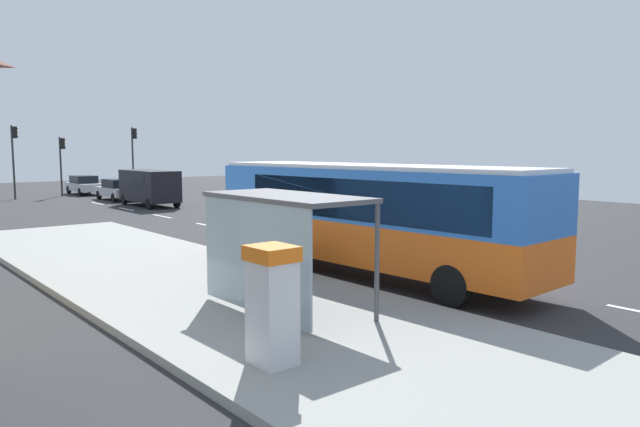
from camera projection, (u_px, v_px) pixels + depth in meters
ground_plane at (203, 226)px, 28.05m from camera, size 56.00×92.00×0.04m
sidewalk_platform at (210, 291)px, 14.81m from camera, size 6.20×30.00×0.18m
lane_stripe_seg_1 at (469, 277)px, 16.78m from camera, size 0.16×2.20×0.01m
lane_stripe_seg_2 at (349, 254)px, 20.59m from camera, size 0.16×2.20×0.01m
lane_stripe_seg_3 at (268, 237)px, 24.40m from camera, size 0.16×2.20×0.01m
lane_stripe_seg_4 at (208, 225)px, 28.21m from camera, size 0.16×2.20×0.01m
lane_stripe_seg_5 at (162, 216)px, 32.02m from camera, size 0.16×2.20×0.01m
lane_stripe_seg_6 at (126, 209)px, 35.83m from camera, size 0.16×2.20×0.01m
lane_stripe_seg_7 at (97, 203)px, 39.64m from camera, size 0.16×2.20×0.01m
bus at (367, 212)px, 16.95m from camera, size 2.93×11.10×3.21m
white_van at (149, 185)px, 37.67m from camera, size 2.07×5.22×2.30m
sedan_near at (118, 189)px, 42.10m from camera, size 1.87×4.42×1.52m
sedan_far at (84, 185)px, 47.51m from camera, size 1.89×4.42×1.52m
ticket_machine at (272, 304)px, 9.45m from camera, size 0.66×0.76×1.94m
recycling_bin_green at (291, 261)px, 15.77m from camera, size 0.52×0.52×0.95m
recycling_bin_blue at (276, 258)px, 16.31m from camera, size 0.52×0.52×0.95m
recycling_bin_orange at (262, 254)px, 16.84m from camera, size 0.52×0.52×0.95m
recycling_bin_red at (248, 251)px, 17.37m from camera, size 0.52×0.52×0.95m
traffic_light_near_side at (134, 150)px, 47.38m from camera, size 0.49×0.28×5.39m
traffic_light_far_side at (14, 151)px, 42.50m from camera, size 0.49×0.28×5.35m
traffic_light_median at (62, 157)px, 45.40m from camera, size 0.49×0.28×4.57m
bus_shelter at (274, 223)px, 12.42m from camera, size 1.80×4.00×2.50m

